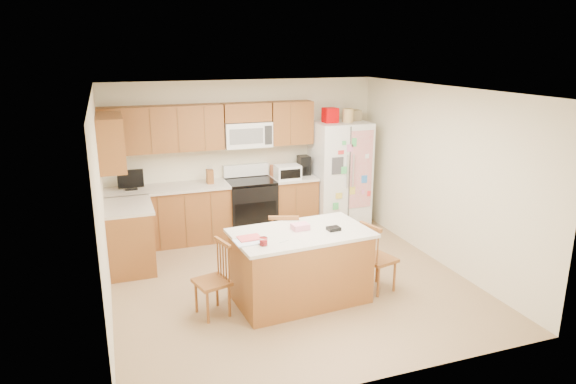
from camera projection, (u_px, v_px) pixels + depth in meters
name	position (u px, v px, depth m)	size (l,w,h in m)	color
ground	(290.00, 281.00, 6.81)	(4.50, 4.50, 0.00)	olive
room_shell	(290.00, 176.00, 6.42)	(4.60, 4.60, 2.52)	beige
cabinetry	(191.00, 188.00, 7.88)	(3.36, 1.56, 2.15)	brown
stove	(251.00, 206.00, 8.44)	(0.76, 0.65, 1.13)	black
refrigerator	(340.00, 173.00, 8.77)	(0.90, 0.79, 2.04)	white
island	(300.00, 266.00, 6.20)	(1.69, 1.07, 0.98)	brown
windsor_chair_left	(214.00, 281.00, 5.87)	(0.45, 0.46, 0.88)	brown
windsor_chair_back	(284.00, 248.00, 6.74)	(0.51, 0.50, 0.94)	brown
windsor_chair_right	(377.00, 259.00, 6.46)	(0.46, 0.47, 0.91)	brown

